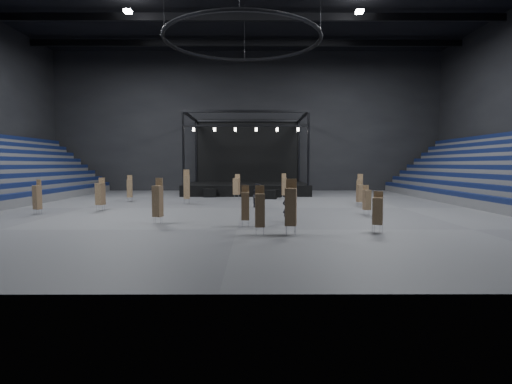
{
  "coord_description": "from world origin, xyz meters",
  "views": [
    {
      "loc": [
        0.97,
        -31.38,
        3.45
      ],
      "look_at": [
        1.04,
        -2.0,
        1.4
      ],
      "focal_mm": 28.0,
      "sensor_mm": 36.0,
      "label": 1
    }
  ],
  "objects_px": {
    "chair_stack_7": "(360,189)",
    "chair_stack_8": "(245,205)",
    "flight_case_right": "(275,194)",
    "flight_case_left": "(210,193)",
    "chair_stack_13": "(130,188)",
    "chair_stack_4": "(187,186)",
    "man_center": "(288,208)",
    "chair_stack_10": "(100,193)",
    "chair_stack_1": "(291,206)",
    "chair_stack_0": "(367,199)",
    "chair_stack_3": "(37,197)",
    "chair_stack_9": "(158,200)",
    "flight_case_mid": "(270,195)",
    "chair_stack_6": "(378,210)",
    "stage": "(247,181)",
    "chair_stack_11": "(284,186)",
    "crew_member": "(257,195)",
    "chair_stack_2": "(360,193)",
    "chair_stack_5": "(237,186)",
    "chair_stack_12": "(260,209)"
  },
  "relations": [
    {
      "from": "chair_stack_7",
      "to": "chair_stack_8",
      "type": "height_order",
      "value": "chair_stack_7"
    },
    {
      "from": "flight_case_right",
      "to": "flight_case_left",
      "type": "bearing_deg",
      "value": 177.62
    },
    {
      "from": "flight_case_left",
      "to": "chair_stack_13",
      "type": "relative_size",
      "value": 0.55
    },
    {
      "from": "chair_stack_4",
      "to": "man_center",
      "type": "height_order",
      "value": "chair_stack_4"
    },
    {
      "from": "flight_case_left",
      "to": "chair_stack_10",
      "type": "relative_size",
      "value": 0.54
    },
    {
      "from": "chair_stack_1",
      "to": "chair_stack_4",
      "type": "bearing_deg",
      "value": 127.14
    },
    {
      "from": "chair_stack_0",
      "to": "chair_stack_3",
      "type": "bearing_deg",
      "value": 166.8
    },
    {
      "from": "chair_stack_3",
      "to": "chair_stack_9",
      "type": "bearing_deg",
      "value": -1.97
    },
    {
      "from": "flight_case_mid",
      "to": "chair_stack_10",
      "type": "bearing_deg",
      "value": -142.62
    },
    {
      "from": "flight_case_mid",
      "to": "man_center",
      "type": "height_order",
      "value": "man_center"
    },
    {
      "from": "chair_stack_4",
      "to": "chair_stack_7",
      "type": "bearing_deg",
      "value": -11.1
    },
    {
      "from": "chair_stack_1",
      "to": "chair_stack_6",
      "type": "distance_m",
      "value": 4.5
    },
    {
      "from": "flight_case_left",
      "to": "chair_stack_3",
      "type": "bearing_deg",
      "value": -125.77
    },
    {
      "from": "flight_case_right",
      "to": "chair_stack_0",
      "type": "xyz_separation_m",
      "value": [
        5.51,
        -14.33,
        0.67
      ]
    },
    {
      "from": "flight_case_right",
      "to": "man_center",
      "type": "height_order",
      "value": "man_center"
    },
    {
      "from": "stage",
      "to": "chair_stack_6",
      "type": "relative_size",
      "value": 6.7
    },
    {
      "from": "chair_stack_11",
      "to": "crew_member",
      "type": "distance_m",
      "value": 7.87
    },
    {
      "from": "flight_case_left",
      "to": "crew_member",
      "type": "distance_m",
      "value": 10.73
    },
    {
      "from": "flight_case_right",
      "to": "man_center",
      "type": "xyz_separation_m",
      "value": [
        -0.11,
        -17.4,
        0.43
      ]
    },
    {
      "from": "chair_stack_11",
      "to": "crew_member",
      "type": "height_order",
      "value": "chair_stack_11"
    },
    {
      "from": "chair_stack_3",
      "to": "crew_member",
      "type": "height_order",
      "value": "chair_stack_3"
    },
    {
      "from": "chair_stack_1",
      "to": "chair_stack_2",
      "type": "height_order",
      "value": "chair_stack_1"
    },
    {
      "from": "flight_case_mid",
      "to": "chair_stack_11",
      "type": "distance_m",
      "value": 1.67
    },
    {
      "from": "chair_stack_1",
      "to": "chair_stack_13",
      "type": "relative_size",
      "value": 1.13
    },
    {
      "from": "chair_stack_8",
      "to": "crew_member",
      "type": "bearing_deg",
      "value": 84.84
    },
    {
      "from": "flight_case_mid",
      "to": "chair_stack_6",
      "type": "bearing_deg",
      "value": -76.25
    },
    {
      "from": "stage",
      "to": "chair_stack_8",
      "type": "xyz_separation_m",
      "value": [
        0.43,
        -25.64,
        -0.27
      ]
    },
    {
      "from": "crew_member",
      "to": "chair_stack_0",
      "type": "bearing_deg",
      "value": -111.1
    },
    {
      "from": "chair_stack_1",
      "to": "chair_stack_13",
      "type": "height_order",
      "value": "chair_stack_1"
    },
    {
      "from": "chair_stack_5",
      "to": "crew_member",
      "type": "relative_size",
      "value": 1.3
    },
    {
      "from": "flight_case_right",
      "to": "chair_stack_12",
      "type": "relative_size",
      "value": 0.5
    },
    {
      "from": "chair_stack_3",
      "to": "chair_stack_7",
      "type": "relative_size",
      "value": 0.92
    },
    {
      "from": "chair_stack_6",
      "to": "chair_stack_4",
      "type": "bearing_deg",
      "value": 151.19
    },
    {
      "from": "chair_stack_13",
      "to": "crew_member",
      "type": "height_order",
      "value": "chair_stack_13"
    },
    {
      "from": "chair_stack_1",
      "to": "chair_stack_10",
      "type": "height_order",
      "value": "chair_stack_1"
    },
    {
      "from": "chair_stack_4",
      "to": "chair_stack_7",
      "type": "distance_m",
      "value": 15.09
    },
    {
      "from": "chair_stack_13",
      "to": "flight_case_right",
      "type": "bearing_deg",
      "value": 8.06
    },
    {
      "from": "flight_case_left",
      "to": "chair_stack_4",
      "type": "bearing_deg",
      "value": -100.34
    },
    {
      "from": "chair_stack_2",
      "to": "chair_stack_6",
      "type": "relative_size",
      "value": 1.01
    },
    {
      "from": "flight_case_left",
      "to": "chair_stack_10",
      "type": "xyz_separation_m",
      "value": [
        -6.77,
        -11.99,
        0.85
      ]
    },
    {
      "from": "chair_stack_2",
      "to": "chair_stack_3",
      "type": "xyz_separation_m",
      "value": [
        -23.54,
        -5.2,
        0.12
      ]
    },
    {
      "from": "chair_stack_0",
      "to": "chair_stack_2",
      "type": "distance_m",
      "value": 5.69
    },
    {
      "from": "flight_case_mid",
      "to": "chair_stack_12",
      "type": "xyz_separation_m",
      "value": [
        -1.22,
        -20.03,
        0.81
      ]
    },
    {
      "from": "chair_stack_8",
      "to": "chair_stack_10",
      "type": "height_order",
      "value": "chair_stack_10"
    },
    {
      "from": "man_center",
      "to": "chair_stack_7",
      "type": "bearing_deg",
      "value": -118.05
    },
    {
      "from": "chair_stack_2",
      "to": "chair_stack_8",
      "type": "distance_m",
      "value": 13.94
    },
    {
      "from": "chair_stack_1",
      "to": "flight_case_left",
      "type": "bearing_deg",
      "value": 116.69
    },
    {
      "from": "chair_stack_9",
      "to": "man_center",
      "type": "distance_m",
      "value": 7.68
    },
    {
      "from": "chair_stack_11",
      "to": "flight_case_mid",
      "type": "bearing_deg",
      "value": 172.03
    },
    {
      "from": "stage",
      "to": "chair_stack_10",
      "type": "height_order",
      "value": "stage"
    }
  ]
}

